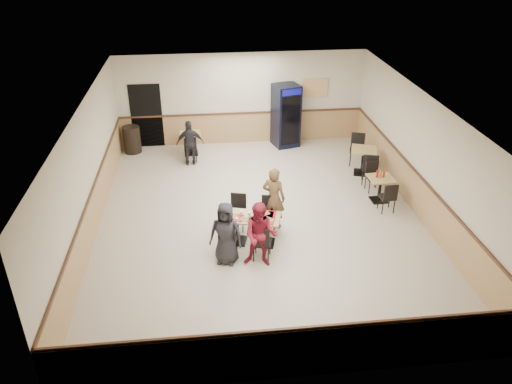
{
  "coord_description": "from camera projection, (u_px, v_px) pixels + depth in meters",
  "views": [
    {
      "loc": [
        -1.31,
        -10.62,
        6.58
      ],
      "look_at": [
        -0.16,
        -0.5,
        1.04
      ],
      "focal_mm": 35.0,
      "sensor_mm": 36.0,
      "label": 1
    }
  ],
  "objects": [
    {
      "name": "side_table_far_chair_south",
      "position": [
        370.0,
        167.0,
        14.02
      ],
      "size": [
        0.57,
        0.57,
        0.98
      ],
      "primitive_type": null,
      "rotation": [
        0.0,
        0.0,
        2.83
      ],
      "color": "black",
      "rests_on": "ground"
    },
    {
      "name": "pepsi_cooler",
      "position": [
        286.0,
        116.0,
        16.21
      ],
      "size": [
        0.94,
        0.94,
        2.04
      ],
      "rotation": [
        0.0,
        0.0,
        0.26
      ],
      "color": "black",
      "rests_on": "ground"
    },
    {
      "name": "side_table_far_chair_north",
      "position": [
        357.0,
        150.0,
        15.1
      ],
      "size": [
        0.57,
        0.57,
        0.98
      ],
      "primitive_type": null,
      "rotation": [
        0.0,
        0.0,
        -0.31
      ],
      "color": "black",
      "rests_on": "ground"
    },
    {
      "name": "main_table",
      "position": [
        251.0,
        225.0,
        11.39
      ],
      "size": [
        1.44,
        0.97,
        0.7
      ],
      "rotation": [
        0.0,
        0.0,
        -0.26
      ],
      "color": "black",
      "rests_on": "ground"
    },
    {
      "name": "side_table_far",
      "position": [
        363.0,
        157.0,
        14.55
      ],
      "size": [
        0.91,
        0.91,
        0.78
      ],
      "rotation": [
        0.0,
        0.0,
        -0.31
      ],
      "color": "black",
      "rests_on": "ground"
    },
    {
      "name": "diner_man_opposite",
      "position": [
        274.0,
        198.0,
        11.88
      ],
      "size": [
        0.68,
        0.59,
        1.56
      ],
      "primitive_type": "imported",
      "rotation": [
        0.0,
        0.0,
        2.68
      ],
      "color": "brown",
      "rests_on": "ground"
    },
    {
      "name": "condiment_caddy",
      "position": [
        380.0,
        174.0,
        13.03
      ],
      "size": [
        0.23,
        0.06,
        0.2
      ],
      "color": "#B3140C",
      "rests_on": "side_table_near"
    },
    {
      "name": "tabletop_clutter",
      "position": [
        253.0,
        217.0,
        11.23
      ],
      "size": [
        1.24,
        0.69,
        0.12
      ],
      "rotation": [
        0.0,
        0.0,
        -0.26
      ],
      "color": "#AF0B24",
      "rests_on": "main_table"
    },
    {
      "name": "main_chairs",
      "position": [
        249.0,
        226.0,
        11.41
      ],
      "size": [
        1.52,
        1.78,
        0.89
      ],
      "rotation": [
        0.0,
        0.0,
        -0.26
      ],
      "color": "black",
      "rests_on": "ground"
    },
    {
      "name": "side_table_near_chair_north",
      "position": [
        374.0,
        177.0,
        13.62
      ],
      "size": [
        0.42,
        0.42,
        0.86
      ],
      "primitive_type": null,
      "rotation": [
        0.0,
        0.0,
        0.05
      ],
      "color": "black",
      "rests_on": "ground"
    },
    {
      "name": "back_table_chair_lone",
      "position": [
        191.0,
        148.0,
        15.34
      ],
      "size": [
        0.42,
        0.42,
        0.89
      ],
      "primitive_type": null,
      "rotation": [
        0.0,
        0.0,
        3.17
      ],
      "color": "black",
      "rests_on": "ground"
    },
    {
      "name": "diner_woman_right",
      "position": [
        261.0,
        235.0,
        10.52
      ],
      "size": [
        0.85,
        0.74,
        1.5
      ],
      "primitive_type": "imported",
      "rotation": [
        0.0,
        0.0,
        -0.26
      ],
      "color": "maroon",
      "rests_on": "ground"
    },
    {
      "name": "ground",
      "position": [
        260.0,
        218.0,
        12.55
      ],
      "size": [
        10.0,
        10.0,
        0.0
      ],
      "primitive_type": "plane",
      "color": "beige",
      "rests_on": "ground"
    },
    {
      "name": "room_shell",
      "position": [
        310.0,
        153.0,
        14.67
      ],
      "size": [
        10.0,
        10.0,
        10.0
      ],
      "color": "silver",
      "rests_on": "ground"
    },
    {
      "name": "back_table",
      "position": [
        191.0,
        140.0,
        15.82
      ],
      "size": [
        0.67,
        0.67,
        0.7
      ],
      "rotation": [
        0.0,
        0.0,
        0.03
      ],
      "color": "black",
      "rests_on": "ground"
    },
    {
      "name": "lone_diner",
      "position": [
        190.0,
        143.0,
        15.02
      ],
      "size": [
        0.84,
        0.39,
        1.4
      ],
      "primitive_type": "imported",
      "rotation": [
        0.0,
        0.0,
        3.2
      ],
      "color": "#222127",
      "rests_on": "ground"
    },
    {
      "name": "side_table_near",
      "position": [
        380.0,
        186.0,
        13.14
      ],
      "size": [
        0.66,
        0.66,
        0.68
      ],
      "rotation": [
        0.0,
        0.0,
        0.05
      ],
      "color": "black",
      "rests_on": "ground"
    },
    {
      "name": "side_table_near_chair_south",
      "position": [
        387.0,
        196.0,
        12.67
      ],
      "size": [
        0.42,
        0.42,
        0.86
      ],
      "primitive_type": null,
      "rotation": [
        0.0,
        0.0,
        3.19
      ],
      "color": "black",
      "rests_on": "ground"
    },
    {
      "name": "diner_woman_left",
      "position": [
        226.0,
        233.0,
        10.63
      ],
      "size": [
        0.81,
        0.65,
        1.45
      ],
      "primitive_type": "imported",
      "rotation": [
        0.0,
        0.0,
        -0.3
      ],
      "color": "#222127",
      "rests_on": "ground"
    },
    {
      "name": "trash_bin",
      "position": [
        132.0,
        140.0,
        15.96
      ],
      "size": [
        0.55,
        0.55,
        0.86
      ],
      "primitive_type": "cylinder",
      "color": "black",
      "rests_on": "ground"
    }
  ]
}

